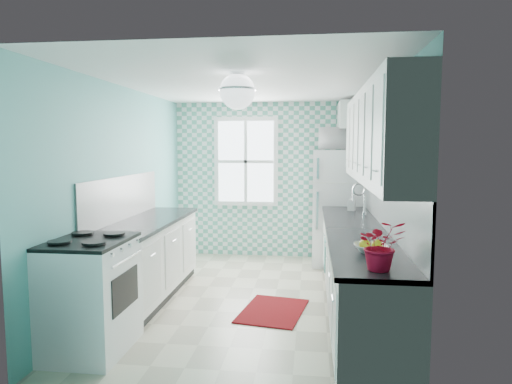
# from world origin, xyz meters

# --- Properties ---
(floor) EXTENTS (3.00, 4.40, 0.02)m
(floor) POSITION_xyz_m (0.00, 0.00, -0.01)
(floor) COLOR beige
(floor) RESTS_ON ground
(ceiling) EXTENTS (3.00, 4.40, 0.02)m
(ceiling) POSITION_xyz_m (0.00, 0.00, 2.51)
(ceiling) COLOR white
(ceiling) RESTS_ON wall_back
(wall_back) EXTENTS (3.00, 0.02, 2.50)m
(wall_back) POSITION_xyz_m (0.00, 2.21, 1.25)
(wall_back) COLOR #5DB0AB
(wall_back) RESTS_ON floor
(wall_front) EXTENTS (3.00, 0.02, 2.50)m
(wall_front) POSITION_xyz_m (0.00, -2.21, 1.25)
(wall_front) COLOR #5DB0AB
(wall_front) RESTS_ON floor
(wall_left) EXTENTS (0.02, 4.40, 2.50)m
(wall_left) POSITION_xyz_m (-1.51, 0.00, 1.25)
(wall_left) COLOR #5DB0AB
(wall_left) RESTS_ON floor
(wall_right) EXTENTS (0.02, 4.40, 2.50)m
(wall_right) POSITION_xyz_m (1.51, 0.00, 1.25)
(wall_right) COLOR #5DB0AB
(wall_right) RESTS_ON floor
(accent_wall) EXTENTS (3.00, 0.01, 2.50)m
(accent_wall) POSITION_xyz_m (0.00, 2.19, 1.25)
(accent_wall) COLOR #54A88F
(accent_wall) RESTS_ON wall_back
(window) EXTENTS (1.04, 0.05, 1.44)m
(window) POSITION_xyz_m (-0.35, 2.16, 1.55)
(window) COLOR white
(window) RESTS_ON wall_back
(backsplash_right) EXTENTS (0.02, 3.60, 0.51)m
(backsplash_right) POSITION_xyz_m (1.49, -0.40, 1.20)
(backsplash_right) COLOR white
(backsplash_right) RESTS_ON wall_right
(backsplash_left) EXTENTS (0.02, 2.15, 0.51)m
(backsplash_left) POSITION_xyz_m (-1.49, -0.07, 1.20)
(backsplash_left) COLOR white
(backsplash_left) RESTS_ON wall_left
(upper_cabinets_right) EXTENTS (0.33, 3.20, 0.90)m
(upper_cabinets_right) POSITION_xyz_m (1.33, -0.60, 1.90)
(upper_cabinets_right) COLOR white
(upper_cabinets_right) RESTS_ON wall_right
(upper_cabinet_fridge) EXTENTS (0.40, 0.74, 0.40)m
(upper_cabinet_fridge) POSITION_xyz_m (1.30, 1.83, 2.25)
(upper_cabinet_fridge) COLOR white
(upper_cabinet_fridge) RESTS_ON wall_right
(ceiling_light) EXTENTS (0.34, 0.34, 0.35)m
(ceiling_light) POSITION_xyz_m (0.00, -0.80, 2.32)
(ceiling_light) COLOR silver
(ceiling_light) RESTS_ON ceiling
(base_cabinets_right) EXTENTS (0.60, 3.60, 0.90)m
(base_cabinets_right) POSITION_xyz_m (1.20, -0.40, 0.45)
(base_cabinets_right) COLOR white
(base_cabinets_right) RESTS_ON floor
(countertop_right) EXTENTS (0.63, 3.60, 0.04)m
(countertop_right) POSITION_xyz_m (1.19, -0.40, 0.92)
(countertop_right) COLOR black
(countertop_right) RESTS_ON base_cabinets_right
(base_cabinets_left) EXTENTS (0.60, 2.15, 0.90)m
(base_cabinets_left) POSITION_xyz_m (-1.20, -0.07, 0.45)
(base_cabinets_left) COLOR white
(base_cabinets_left) RESTS_ON floor
(countertop_left) EXTENTS (0.63, 2.15, 0.04)m
(countertop_left) POSITION_xyz_m (-1.19, -0.07, 0.92)
(countertop_left) COLOR black
(countertop_left) RESTS_ON base_cabinets_left
(fridge) EXTENTS (0.76, 0.75, 1.74)m
(fridge) POSITION_xyz_m (1.11, 1.79, 0.87)
(fridge) COLOR white
(fridge) RESTS_ON floor
(stove) EXTENTS (0.65, 0.82, 0.98)m
(stove) POSITION_xyz_m (-1.20, -1.50, 0.51)
(stove) COLOR white
(stove) RESTS_ON floor
(sink) EXTENTS (0.46, 0.39, 0.53)m
(sink) POSITION_xyz_m (1.20, 0.54, 0.93)
(sink) COLOR silver
(sink) RESTS_ON countertop_right
(rug) EXTENTS (0.78, 1.00, 0.01)m
(rug) POSITION_xyz_m (0.31, -0.35, 0.01)
(rug) COLOR maroon
(rug) RESTS_ON floor
(dish_towel) EXTENTS (0.12, 0.24, 0.38)m
(dish_towel) POSITION_xyz_m (0.89, 0.34, 0.48)
(dish_towel) COLOR #50C1BA
(dish_towel) RESTS_ON base_cabinets_right
(fruit_bowl) EXTENTS (0.29, 0.29, 0.07)m
(fruit_bowl) POSITION_xyz_m (1.20, -1.44, 0.97)
(fruit_bowl) COLOR white
(fruit_bowl) RESTS_ON countertop_right
(potted_plant) EXTENTS (0.35, 0.31, 0.36)m
(potted_plant) POSITION_xyz_m (1.20, -1.98, 1.12)
(potted_plant) COLOR #AD3125
(potted_plant) RESTS_ON countertop_right
(soap_bottle) EXTENTS (0.12, 0.12, 0.22)m
(soap_bottle) POSITION_xyz_m (1.25, 0.99, 1.05)
(soap_bottle) COLOR #7F9CB4
(soap_bottle) RESTS_ON countertop_right
(microwave) EXTENTS (0.61, 0.42, 0.33)m
(microwave) POSITION_xyz_m (1.11, 1.79, 1.91)
(microwave) COLOR silver
(microwave) RESTS_ON fridge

